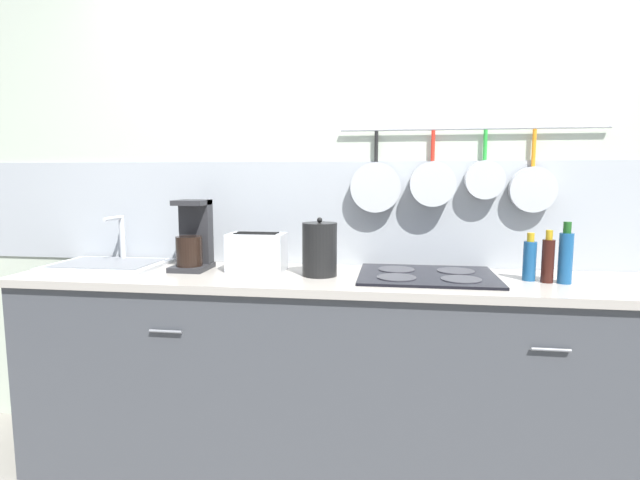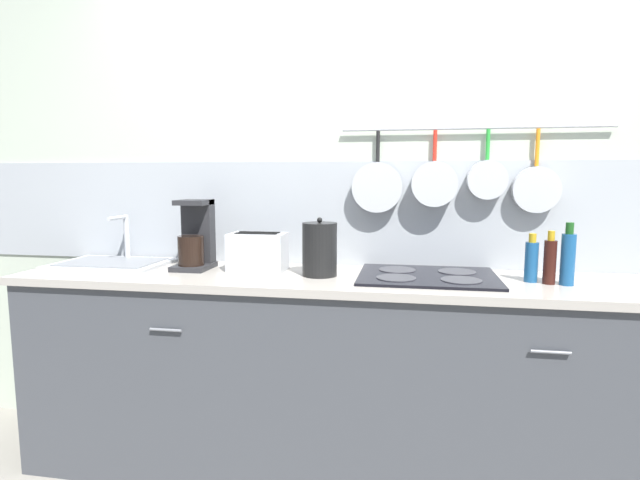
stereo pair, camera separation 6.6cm
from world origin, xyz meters
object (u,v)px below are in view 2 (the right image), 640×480
coffee_maker (195,240)px  bottle_hot_sauce (531,261)px  kettle (320,249)px  bottle_dish_soap (550,261)px  toaster (258,252)px  bottle_olive_oil (568,258)px

coffee_maker → bottle_hot_sauce: size_ratio=1.62×
bottle_hot_sauce → kettle: bearing=-178.6°
coffee_maker → bottle_dish_soap: bearing=-3.0°
coffee_maker → bottle_dish_soap: 1.58m
toaster → coffee_maker: bearing=179.4°
coffee_maker → toaster: coffee_maker is taller
bottle_hot_sauce → bottle_olive_oil: 0.14m
bottle_hot_sauce → bottle_dish_soap: bearing=-26.7°
kettle → bottle_dish_soap: size_ratio=1.19×
toaster → bottle_dish_soap: 1.27m
toaster → bottle_hot_sauce: (1.21, -0.05, 0.00)m
coffee_maker → bottle_olive_oil: size_ratio=1.29×
kettle → bottle_dish_soap: kettle is taller
toaster → bottle_olive_oil: bearing=-3.9°
kettle → bottle_hot_sauce: kettle is taller
coffee_maker → bottle_hot_sauce: bearing=-1.9°
bottle_hot_sauce → coffee_maker: bearing=178.1°
kettle → bottle_dish_soap: bearing=-0.6°
bottle_hot_sauce → bottle_dish_soap: (0.06, -0.03, 0.01)m
kettle → bottle_hot_sauce: (0.90, 0.02, -0.03)m
toaster → bottle_olive_oil: size_ratio=1.10×
kettle → bottle_olive_oil: 1.03m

